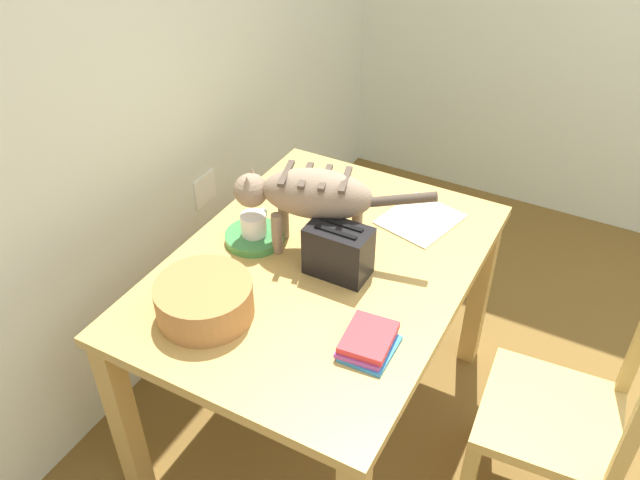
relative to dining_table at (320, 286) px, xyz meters
The scene contains 10 objects.
wall_rear 0.98m from the dining_table, 87.58° to the left, with size 4.29×0.11×2.50m.
dining_table is the anchor object (origin of this frame).
cat 0.31m from the dining_table, 48.42° to the left, with size 0.25×0.63×0.30m.
saucer_bowl 0.28m from the dining_table, 88.07° to the left, with size 0.20×0.20×0.03m, color #3E8A47.
coffee_mug 0.30m from the dining_table, 87.34° to the left, with size 0.12×0.09×0.08m.
magazine 0.45m from the dining_table, 26.40° to the right, with size 0.26×0.23×0.01m, color beige.
book_stack 0.41m from the dining_table, 131.64° to the right, with size 0.18×0.15×0.05m.
wicker_basket 0.44m from the dining_table, 153.05° to the left, with size 0.29×0.29×0.11m.
toaster 0.19m from the dining_table, 94.47° to the right, with size 0.12×0.20×0.18m.
wooden_chair_near 0.87m from the dining_table, 87.33° to the right, with size 0.45×0.45×0.93m.
Camera 1 is at (-1.50, 0.56, 2.12)m, focal length 37.20 mm.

